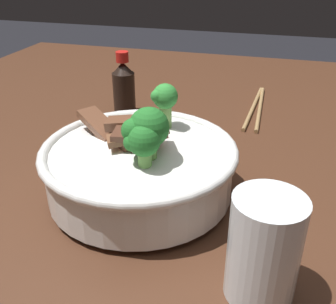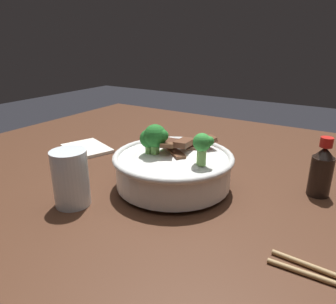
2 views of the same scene
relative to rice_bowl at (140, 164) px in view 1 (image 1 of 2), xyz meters
The scene contains 5 objects.
dining_table 0.21m from the rice_bowl, 72.06° to the left, with size 1.38×0.95×0.78m.
rice_bowl is the anchor object (origin of this frame).
drinking_glass 0.19m from the rice_bowl, 127.23° to the right, with size 0.06×0.06×0.10m.
chopsticks_pair 0.36m from the rice_bowl, 19.32° to the right, with size 0.22×0.03×0.01m.
soy_sauce_bottle 0.28m from the rice_bowl, 25.44° to the left, with size 0.04×0.04×0.11m.
Camera 1 is at (-0.42, -0.26, 1.06)m, focal length 41.69 mm.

